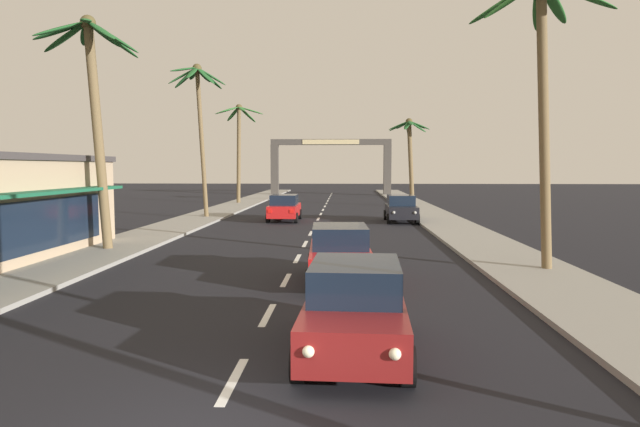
% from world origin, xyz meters
% --- Properties ---
extents(sidewalk_right, '(3.20, 110.00, 0.14)m').
position_xyz_m(sidewalk_right, '(7.80, 20.00, 0.07)').
color(sidewalk_right, gray).
rests_on(sidewalk_right, ground).
extents(sidewalk_left, '(3.20, 110.00, 0.14)m').
position_xyz_m(sidewalk_left, '(-7.80, 20.00, 0.07)').
color(sidewalk_left, gray).
rests_on(sidewalk_left, ground).
extents(lane_markings, '(4.28, 86.16, 0.01)m').
position_xyz_m(lane_markings, '(0.44, 19.15, 0.00)').
color(lane_markings, silver).
rests_on(lane_markings, ground).
extents(traffic_signal_mast, '(10.39, 0.41, 7.37)m').
position_xyz_m(traffic_signal_mast, '(3.19, 0.20, 5.32)').
color(traffic_signal_mast, '#2D2D33').
rests_on(traffic_signal_mast, ground).
extents(sedan_lead_at_stop_bar, '(2.09, 4.50, 1.68)m').
position_xyz_m(sedan_lead_at_stop_bar, '(1.97, 3.43, 0.85)').
color(sedan_lead_at_stop_bar, maroon).
rests_on(sedan_lead_at_stop_bar, ground).
extents(sedan_third_in_queue, '(2.08, 4.50, 1.68)m').
position_xyz_m(sedan_third_in_queue, '(1.63, 9.85, 0.85)').
color(sedan_third_in_queue, red).
rests_on(sedan_third_in_queue, ground).
extents(sedan_oncoming_far, '(1.96, 4.45, 1.68)m').
position_xyz_m(sedan_oncoming_far, '(-2.08, 28.73, 0.85)').
color(sedan_oncoming_far, red).
rests_on(sedan_oncoming_far, ground).
extents(sedan_parked_nearest_kerb, '(1.96, 4.46, 1.68)m').
position_xyz_m(sedan_parked_nearest_kerb, '(5.26, 28.45, 0.85)').
color(sedan_parked_nearest_kerb, black).
rests_on(sedan_parked_nearest_kerb, ground).
extents(palm_left_second, '(4.14, 4.35, 9.38)m').
position_xyz_m(palm_left_second, '(-8.23, 15.49, 6.67)').
color(palm_left_second, brown).
rests_on(palm_left_second, ground).
extents(palm_left_third, '(3.71, 4.12, 10.17)m').
position_xyz_m(palm_left_third, '(-7.88, 30.24, 7.79)').
color(palm_left_third, brown).
rests_on(palm_left_third, ground).
extents(palm_left_farthest, '(4.56, 3.86, 9.19)m').
position_xyz_m(palm_left_farthest, '(-8.07, 44.94, 6.41)').
color(palm_left_farthest, brown).
rests_on(palm_left_farthest, ground).
extents(palm_right_second, '(4.44, 4.72, 9.50)m').
position_xyz_m(palm_right_second, '(7.96, 11.70, 7.20)').
color(palm_right_second, brown).
rests_on(palm_right_second, ground).
extents(palm_right_farthest, '(3.59, 3.56, 7.63)m').
position_xyz_m(palm_right_farthest, '(7.33, 42.26, 5.48)').
color(palm_right_farthest, brown).
rests_on(palm_right_farthest, ground).
extents(town_gateway_arch, '(14.64, 0.90, 6.82)m').
position_xyz_m(town_gateway_arch, '(0.00, 61.72, 4.40)').
color(town_gateway_arch, '#423D38').
rests_on(town_gateway_arch, ground).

